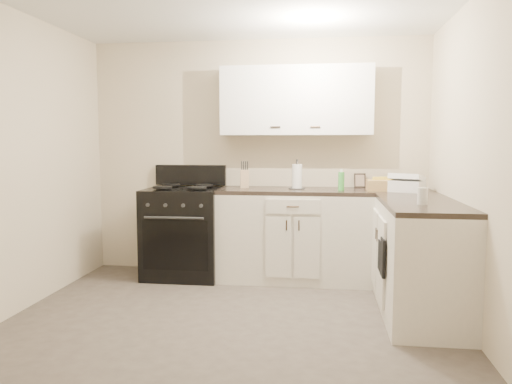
# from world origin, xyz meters

# --- Properties ---
(floor) EXTENTS (3.60, 3.60, 0.00)m
(floor) POSITION_xyz_m (0.00, 0.00, 0.00)
(floor) COLOR #473F38
(floor) RESTS_ON ground
(wall_back) EXTENTS (3.60, 0.00, 3.60)m
(wall_back) POSITION_xyz_m (0.00, 1.80, 1.25)
(wall_back) COLOR beige
(wall_back) RESTS_ON ground
(wall_right) EXTENTS (0.00, 3.60, 3.60)m
(wall_right) POSITION_xyz_m (1.80, 0.00, 1.25)
(wall_right) COLOR beige
(wall_right) RESTS_ON ground
(wall_front) EXTENTS (3.60, 0.00, 3.60)m
(wall_front) POSITION_xyz_m (0.00, -1.80, 1.25)
(wall_front) COLOR beige
(wall_front) RESTS_ON ground
(base_cabinets_back) EXTENTS (1.55, 0.60, 0.90)m
(base_cabinets_back) POSITION_xyz_m (0.43, 1.50, 0.45)
(base_cabinets_back) COLOR beige
(base_cabinets_back) RESTS_ON floor
(base_cabinets_right) EXTENTS (0.60, 1.90, 0.90)m
(base_cabinets_right) POSITION_xyz_m (1.50, 0.85, 0.45)
(base_cabinets_right) COLOR beige
(base_cabinets_right) RESTS_ON floor
(countertop_back) EXTENTS (1.55, 0.60, 0.04)m
(countertop_back) POSITION_xyz_m (0.43, 1.50, 0.92)
(countertop_back) COLOR black
(countertop_back) RESTS_ON base_cabinets_back
(countertop_right) EXTENTS (0.60, 1.90, 0.04)m
(countertop_right) POSITION_xyz_m (1.50, 0.85, 0.92)
(countertop_right) COLOR black
(countertop_right) RESTS_ON base_cabinets_right
(upper_cabinets) EXTENTS (1.55, 0.30, 0.70)m
(upper_cabinets) POSITION_xyz_m (0.43, 1.65, 1.84)
(upper_cabinets) COLOR white
(upper_cabinets) RESTS_ON wall_back
(stove) EXTENTS (0.78, 0.67, 0.95)m
(stove) POSITION_xyz_m (-0.74, 1.48, 0.46)
(stove) COLOR black
(stove) RESTS_ON floor
(knife_block) EXTENTS (0.10, 0.09, 0.19)m
(knife_block) POSITION_xyz_m (-0.10, 1.57, 1.03)
(knife_block) COLOR tan
(knife_block) RESTS_ON countertop_back
(paper_towel) EXTENTS (0.12, 0.12, 0.25)m
(paper_towel) POSITION_xyz_m (0.45, 1.52, 1.07)
(paper_towel) COLOR white
(paper_towel) RESTS_ON countertop_back
(soap_bottle) EXTENTS (0.08, 0.08, 0.18)m
(soap_bottle) POSITION_xyz_m (0.89, 1.41, 1.03)
(soap_bottle) COLOR green
(soap_bottle) RESTS_ON countertop_back
(picture_frame) EXTENTS (0.12, 0.06, 0.15)m
(picture_frame) POSITION_xyz_m (1.09, 1.74, 1.02)
(picture_frame) COLOR black
(picture_frame) RESTS_ON countertop_back
(wicker_basket) EXTENTS (0.33, 0.22, 0.11)m
(wicker_basket) POSITION_xyz_m (1.30, 1.44, 0.99)
(wicker_basket) COLOR tan
(wicker_basket) RESTS_ON countertop_right
(countertop_grill) EXTENTS (0.38, 0.37, 0.11)m
(countertop_grill) POSITION_xyz_m (1.52, 1.39, 0.99)
(countertop_grill) COLOR white
(countertop_grill) RESTS_ON countertop_right
(glass_jar) EXTENTS (0.10, 0.10, 0.13)m
(glass_jar) POSITION_xyz_m (1.47, 0.38, 1.00)
(glass_jar) COLOR silver
(glass_jar) RESTS_ON countertop_right
(oven_mitt_near) EXTENTS (0.02, 0.17, 0.30)m
(oven_mitt_near) POSITION_xyz_m (1.18, 0.35, 0.52)
(oven_mitt_near) COLOR black
(oven_mitt_near) RESTS_ON base_cabinets_right
(oven_mitt_far) EXTENTS (0.02, 0.14, 0.24)m
(oven_mitt_far) POSITION_xyz_m (1.18, 0.54, 0.49)
(oven_mitt_far) COLOR black
(oven_mitt_far) RESTS_ON base_cabinets_right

